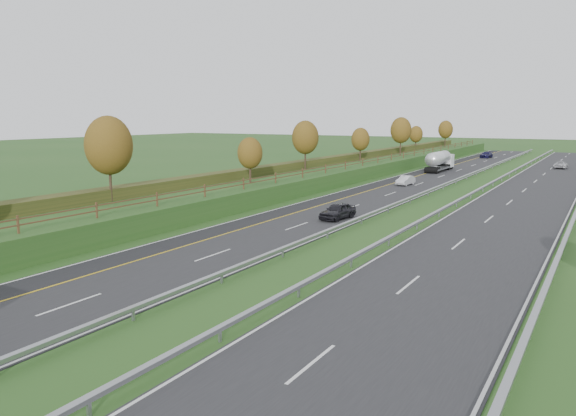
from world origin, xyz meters
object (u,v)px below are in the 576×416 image
car_silver_mid (405,180)px  car_dark_near (338,211)px  road_tanker (440,161)px  car_small_far (486,155)px  car_oncoming (561,165)px

car_silver_mid → car_dark_near: bearing=-79.0°
road_tanker → car_small_far: road_tanker is taller
car_dark_near → road_tanker: bearing=101.2°
road_tanker → car_oncoming: size_ratio=2.40×
car_silver_mid → car_small_far: (-0.44, 60.33, 0.05)m
car_silver_mid → car_oncoming: (16.84, 39.03, -0.01)m
road_tanker → car_dark_near: size_ratio=2.49×
car_small_far → car_oncoming: size_ratio=1.04×
car_dark_near → car_oncoming: (13.91, 67.84, -0.12)m
road_tanker → car_silver_mid: bearing=-86.6°
road_tanker → car_dark_near: 52.03m
car_oncoming → road_tanker: bearing=42.4°
car_silver_mid → car_oncoming: bearing=71.8°
car_dark_near → car_silver_mid: car_dark_near is taller
road_tanker → car_dark_near: road_tanker is taller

